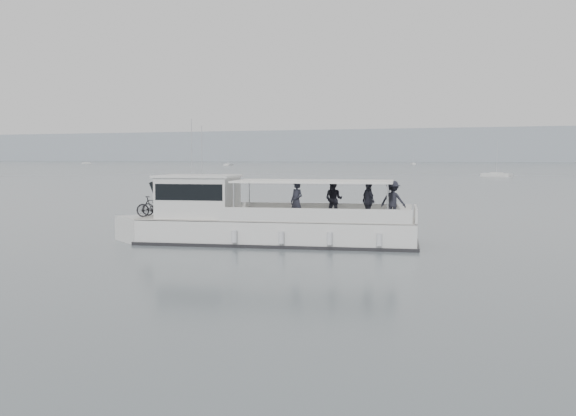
% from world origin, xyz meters
% --- Properties ---
extents(ground, '(1400.00, 1400.00, 0.00)m').
position_xyz_m(ground, '(0.00, 0.00, 0.00)').
color(ground, '#576066').
rests_on(ground, ground).
extents(headland, '(1400.00, 90.00, 28.00)m').
position_xyz_m(headland, '(0.00, 560.00, 14.00)').
color(headland, '#939EA8').
rests_on(headland, ground).
extents(tour_boat, '(13.94, 5.52, 5.81)m').
position_xyz_m(tour_boat, '(-2.97, 1.37, 0.95)').
color(tour_boat, silver).
rests_on(tour_boat, ground).
extents(moored_fleet, '(448.95, 331.83, 11.04)m').
position_xyz_m(moored_fleet, '(-42.36, 220.36, 0.36)').
color(moored_fleet, silver).
rests_on(moored_fleet, ground).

